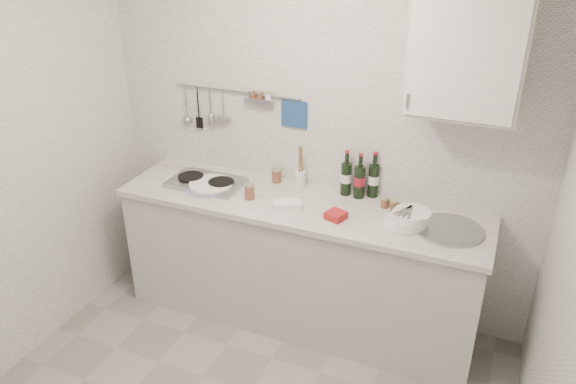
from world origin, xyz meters
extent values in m
cube|color=silver|center=(0.00, 1.40, 1.25)|extent=(3.00, 0.02, 2.50)
cube|color=silver|center=(1.50, 0.00, 1.25)|extent=(0.02, 2.80, 2.50)
cube|color=#B8B4AA|center=(0.00, 1.10, 0.44)|extent=(2.40, 0.60, 0.88)
cube|color=silver|center=(0.00, 1.10, 0.90)|extent=(2.44, 0.64, 0.04)
cube|color=black|center=(0.00, 1.12, 0.05)|extent=(2.34, 0.52, 0.10)
cube|color=#93969B|center=(-0.70, 1.10, 0.94)|extent=(0.50, 0.32, 0.03)
cylinder|color=black|center=(-0.82, 1.10, 0.96)|extent=(0.18, 0.18, 0.01)
cylinder|color=black|center=(-0.58, 1.10, 0.96)|extent=(0.18, 0.18, 0.01)
cylinder|color=#93969B|center=(0.95, 1.10, 0.93)|extent=(0.40, 0.40, 0.02)
cylinder|color=#93969B|center=(0.95, 1.10, 0.87)|extent=(0.34, 0.34, 0.10)
cylinder|color=#93969B|center=(-0.58, 1.37, 1.52)|extent=(0.95, 0.02, 0.02)
cube|color=navy|center=(-0.16, 1.39, 1.41)|extent=(0.18, 0.02, 0.18)
cube|color=#B8B4AA|center=(0.90, 1.22, 1.95)|extent=(0.60, 0.35, 0.70)
cube|color=white|center=(0.90, 1.04, 1.95)|extent=(0.56, 0.01, 0.66)
cylinder|color=#93969B|center=(0.64, 1.03, 1.70)|extent=(0.01, 0.01, 0.08)
cylinder|color=#4E64B2|center=(-0.65, 1.05, 0.93)|extent=(0.31, 0.31, 0.01)
cylinder|color=#4E64B2|center=(-0.64, 1.05, 0.94)|extent=(0.31, 0.31, 0.01)
cylinder|color=#4E64B2|center=(-0.64, 1.06, 0.96)|extent=(0.30, 0.30, 0.01)
cylinder|color=white|center=(0.69, 1.07, 0.93)|extent=(0.26, 0.26, 0.01)
cylinder|color=white|center=(0.70, 1.07, 0.94)|extent=(0.25, 0.25, 0.01)
cylinder|color=white|center=(0.70, 1.08, 0.95)|extent=(0.25, 0.25, 0.01)
cylinder|color=white|center=(0.71, 1.08, 0.97)|extent=(0.24, 0.24, 0.01)
cylinder|color=white|center=(0.71, 1.08, 0.98)|extent=(0.23, 0.23, 0.01)
cylinder|color=white|center=(0.72, 1.09, 0.99)|extent=(0.23, 0.23, 0.01)
cylinder|color=white|center=(0.73, 1.09, 1.00)|extent=(0.22, 0.22, 0.01)
cube|color=white|center=(-0.04, 0.98, 0.95)|extent=(0.20, 0.15, 0.05)
cube|color=red|center=(0.28, 0.98, 0.94)|extent=(0.14, 0.14, 0.05)
cylinder|color=white|center=(-0.09, 1.32, 0.98)|extent=(0.07, 0.07, 0.11)
cylinder|color=brown|center=(-0.08, 1.32, 1.11)|extent=(0.02, 0.05, 0.22)
cylinder|color=brown|center=(-0.10, 1.33, 1.10)|extent=(0.03, 0.04, 0.20)
cylinder|color=brown|center=(-0.26, 1.32, 0.96)|extent=(0.06, 0.06, 0.09)
cylinder|color=tan|center=(-0.26, 1.32, 1.01)|extent=(0.07, 0.07, 0.01)
cylinder|color=brown|center=(0.52, 1.25, 0.95)|extent=(0.06, 0.06, 0.06)
cylinder|color=tan|center=(0.52, 1.25, 0.98)|extent=(0.06, 0.06, 0.01)
cylinder|color=brown|center=(0.59, 1.21, 0.96)|extent=(0.05, 0.05, 0.07)
cylinder|color=tan|center=(0.59, 1.21, 1.00)|extent=(0.06, 0.06, 0.01)
cylinder|color=brown|center=(-0.32, 1.02, 0.97)|extent=(0.06, 0.06, 0.10)
cylinder|color=tan|center=(-0.32, 1.02, 1.02)|extent=(0.07, 0.07, 0.01)
camera|label=1|loc=(1.17, -1.91, 2.61)|focal=35.00mm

